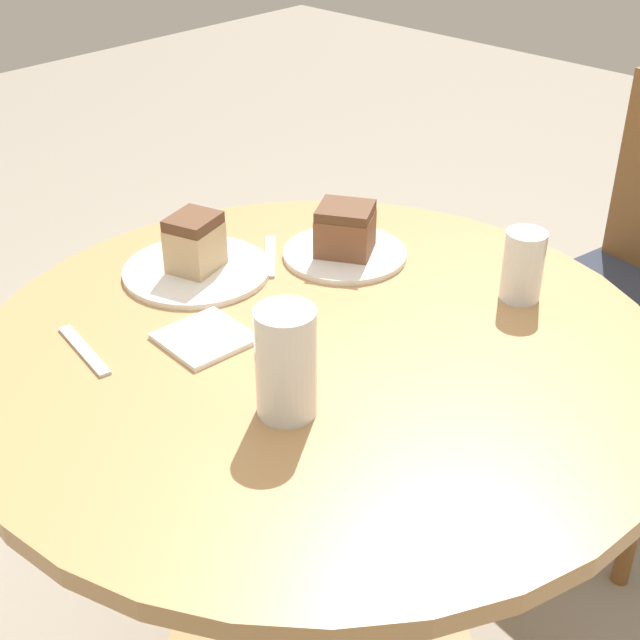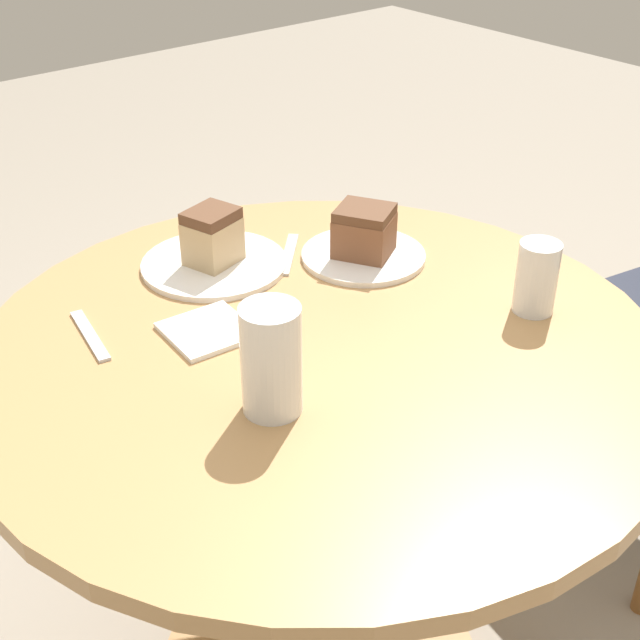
% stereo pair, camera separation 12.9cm
% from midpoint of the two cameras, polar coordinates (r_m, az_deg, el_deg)
% --- Properties ---
extents(table, '(1.03, 1.03, 0.72)m').
position_cam_midpoint_polar(table, '(1.42, 2.61, -8.17)').
color(table, tan).
rests_on(table, ground_plane).
extents(plate_near, '(0.21, 0.21, 0.01)m').
position_cam_midpoint_polar(plate_near, '(1.54, 5.19, 4.06)').
color(plate_near, white).
rests_on(plate_near, table).
extents(plate_far, '(0.25, 0.25, 0.01)m').
position_cam_midpoint_polar(plate_far, '(1.51, -4.38, 3.52)').
color(plate_far, white).
rests_on(plate_far, table).
extents(cake_slice_near, '(0.12, 0.12, 0.08)m').
position_cam_midpoint_polar(cake_slice_near, '(1.52, 5.27, 5.63)').
color(cake_slice_near, brown).
rests_on(cake_slice_near, plate_near).
extents(cake_slice_far, '(0.09, 0.10, 0.09)m').
position_cam_midpoint_polar(cake_slice_far, '(1.49, -4.46, 5.28)').
color(cake_slice_far, tan).
rests_on(cake_slice_far, plate_far).
extents(glass_lemonade, '(0.08, 0.08, 0.15)m').
position_cam_midpoint_polar(glass_lemonade, '(1.14, 0.10, -3.04)').
color(glass_lemonade, silver).
rests_on(glass_lemonade, table).
extents(glass_water, '(0.06, 0.06, 0.12)m').
position_cam_midpoint_polar(glass_water, '(1.42, 16.22, 2.35)').
color(glass_water, silver).
rests_on(glass_water, table).
extents(napkin_stack, '(0.13, 0.13, 0.01)m').
position_cam_midpoint_polar(napkin_stack, '(1.33, -4.47, -0.77)').
color(napkin_stack, white).
rests_on(napkin_stack, table).
extents(fork, '(0.12, 0.12, 0.00)m').
position_cam_midpoint_polar(fork, '(1.55, 0.37, 4.17)').
color(fork, silver).
rests_on(fork, table).
extents(spoon, '(0.15, 0.05, 0.00)m').
position_cam_midpoint_polar(spoon, '(1.35, -11.90, -1.05)').
color(spoon, silver).
rests_on(spoon, table).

